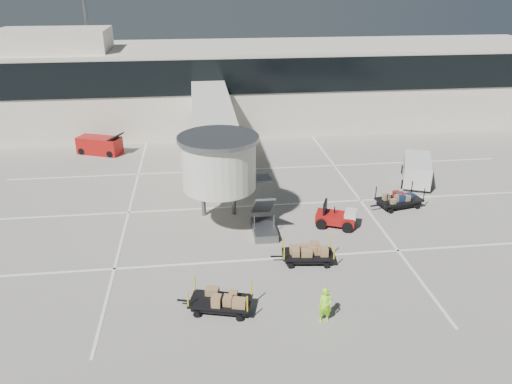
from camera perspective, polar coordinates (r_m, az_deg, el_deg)
ground at (r=26.78m, az=5.42°, el=-9.63°), size 140.00×140.00×0.00m
lane_markings at (r=34.70m, az=1.15°, el=-1.28°), size 40.00×30.00×0.02m
terminal at (r=53.02m, az=-1.64°, el=12.22°), size 64.00×12.11×15.20m
jet_bridge at (r=35.63m, az=-4.76°, el=6.68°), size 5.70×20.40×6.03m
baggage_tug at (r=31.79m, az=9.22°, el=-2.91°), size 2.73×2.33×1.62m
suitcase_cart at (r=35.31m, az=16.00°, el=-0.88°), size 3.80×2.12×1.46m
box_cart_near at (r=27.75m, az=5.70°, el=-7.05°), size 3.50×1.69×1.35m
box_cart_far at (r=24.08m, az=-4.08°, el=-12.40°), size 3.62×2.13×1.39m
ground_worker at (r=23.40m, az=7.93°, el=-12.67°), size 0.65×0.43×1.76m
minivan at (r=39.95m, az=17.90°, el=2.64°), size 3.56×5.11×1.80m
belt_loader at (r=46.28m, az=-17.41°, el=5.10°), size 4.32×2.93×1.96m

